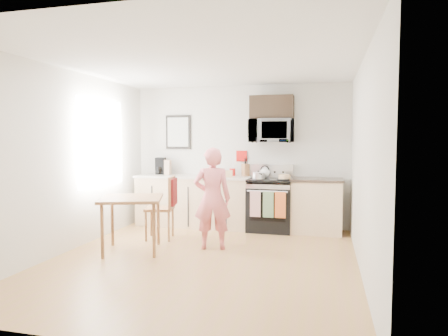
% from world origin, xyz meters
% --- Properties ---
extents(floor, '(4.60, 4.60, 0.00)m').
position_xyz_m(floor, '(0.00, 0.00, 0.00)').
color(floor, '#AD8243').
rests_on(floor, ground).
extents(back_wall, '(4.00, 0.04, 2.60)m').
position_xyz_m(back_wall, '(0.00, 2.30, 1.30)').
color(back_wall, silver).
rests_on(back_wall, floor).
extents(front_wall, '(4.00, 0.04, 2.60)m').
position_xyz_m(front_wall, '(0.00, -2.30, 1.30)').
color(front_wall, silver).
rests_on(front_wall, floor).
extents(left_wall, '(0.04, 4.60, 2.60)m').
position_xyz_m(left_wall, '(-2.00, 0.00, 1.30)').
color(left_wall, silver).
rests_on(left_wall, floor).
extents(right_wall, '(0.04, 4.60, 2.60)m').
position_xyz_m(right_wall, '(2.00, 0.00, 1.30)').
color(right_wall, silver).
rests_on(right_wall, floor).
extents(ceiling, '(4.00, 4.60, 0.04)m').
position_xyz_m(ceiling, '(0.00, 0.00, 2.60)').
color(ceiling, white).
rests_on(ceiling, back_wall).
extents(window, '(0.06, 1.40, 1.50)m').
position_xyz_m(window, '(-1.96, 0.80, 1.55)').
color(window, silver).
rests_on(window, left_wall).
extents(cabinet_left, '(2.10, 0.60, 0.90)m').
position_xyz_m(cabinet_left, '(-0.80, 2.00, 0.45)').
color(cabinet_left, '#D0B185').
rests_on(cabinet_left, floor).
extents(countertop_left, '(2.14, 0.64, 0.04)m').
position_xyz_m(countertop_left, '(-0.80, 2.00, 0.92)').
color(countertop_left, beige).
rests_on(countertop_left, cabinet_left).
extents(cabinet_right, '(0.84, 0.60, 0.90)m').
position_xyz_m(cabinet_right, '(1.43, 2.00, 0.45)').
color(cabinet_right, '#D0B185').
rests_on(cabinet_right, floor).
extents(countertop_right, '(0.88, 0.64, 0.04)m').
position_xyz_m(countertop_right, '(1.43, 2.00, 0.92)').
color(countertop_right, black).
rests_on(countertop_right, cabinet_right).
extents(range, '(0.76, 0.70, 1.16)m').
position_xyz_m(range, '(0.63, 1.98, 0.44)').
color(range, black).
rests_on(range, floor).
extents(microwave, '(0.76, 0.51, 0.42)m').
position_xyz_m(microwave, '(0.63, 2.08, 1.76)').
color(microwave, silver).
rests_on(microwave, back_wall).
extents(upper_cabinet, '(0.76, 0.35, 0.40)m').
position_xyz_m(upper_cabinet, '(0.63, 2.12, 2.18)').
color(upper_cabinet, black).
rests_on(upper_cabinet, back_wall).
extents(wall_art, '(0.50, 0.04, 0.65)m').
position_xyz_m(wall_art, '(-1.20, 2.28, 1.75)').
color(wall_art, black).
rests_on(wall_art, back_wall).
extents(wall_trivet, '(0.20, 0.02, 0.20)m').
position_xyz_m(wall_trivet, '(0.05, 2.28, 1.30)').
color(wall_trivet, '#B5130F').
rests_on(wall_trivet, back_wall).
extents(person, '(0.61, 0.48, 1.49)m').
position_xyz_m(person, '(-0.03, 0.57, 0.75)').
color(person, '#C53649').
rests_on(person, floor).
extents(dining_table, '(0.92, 0.92, 0.78)m').
position_xyz_m(dining_table, '(-1.11, 0.16, 0.69)').
color(dining_table, brown).
rests_on(dining_table, floor).
extents(chair, '(0.55, 0.51, 1.01)m').
position_xyz_m(chair, '(-0.88, 0.96, 0.65)').
color(chair, brown).
rests_on(chair, floor).
extents(knife_block, '(0.17, 0.17, 0.22)m').
position_xyz_m(knife_block, '(0.15, 2.16, 1.05)').
color(knife_block, brown).
rests_on(knife_block, countertop_left).
extents(utensil_crock, '(0.11, 0.11, 0.33)m').
position_xyz_m(utensil_crock, '(-0.09, 2.15, 1.07)').
color(utensil_crock, '#B5130F').
rests_on(utensil_crock, countertop_left).
extents(fruit_bowl, '(0.30, 0.30, 0.11)m').
position_xyz_m(fruit_bowl, '(-0.54, 2.02, 0.98)').
color(fruit_bowl, white).
rests_on(fruit_bowl, countertop_left).
extents(milk_carton, '(0.11, 0.11, 0.28)m').
position_xyz_m(milk_carton, '(-1.34, 2.08, 1.08)').
color(milk_carton, tan).
rests_on(milk_carton, countertop_left).
extents(coffee_maker, '(0.23, 0.29, 0.32)m').
position_xyz_m(coffee_maker, '(-1.52, 2.14, 1.09)').
color(coffee_maker, black).
rests_on(coffee_maker, countertop_left).
extents(bread_bag, '(0.33, 0.21, 0.11)m').
position_xyz_m(bread_bag, '(-0.19, 1.88, 1.00)').
color(bread_bag, tan).
rests_on(bread_bag, countertop_left).
extents(cake, '(0.25, 0.25, 0.08)m').
position_xyz_m(cake, '(0.89, 1.84, 0.96)').
color(cake, black).
rests_on(cake, range).
extents(kettle, '(0.18, 0.18, 0.22)m').
position_xyz_m(kettle, '(0.52, 2.07, 1.02)').
color(kettle, white).
rests_on(kettle, range).
extents(pot, '(0.22, 0.36, 0.11)m').
position_xyz_m(pot, '(0.44, 1.85, 0.98)').
color(pot, silver).
rests_on(pot, range).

